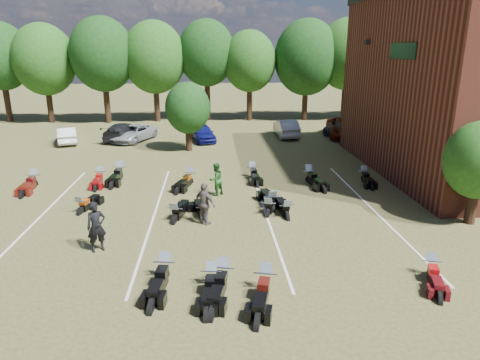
{
  "coord_description": "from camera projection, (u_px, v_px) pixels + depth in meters",
  "views": [
    {
      "loc": [
        -0.41,
        -15.16,
        7.09
      ],
      "look_at": [
        0.93,
        4.0,
        1.2
      ],
      "focal_mm": 32.0,
      "sensor_mm": 36.0,
      "label": 1
    }
  ],
  "objects": [
    {
      "name": "ground",
      "position": [
        223.0,
        240.0,
        16.57
      ],
      "size": [
        160.0,
        160.0,
        0.0
      ],
      "primitive_type": "plane",
      "color": "brown",
      "rests_on": "ground"
    },
    {
      "name": "car_1",
      "position": [
        67.0,
        135.0,
        33.49
      ],
      "size": [
        2.47,
        4.11,
        1.28
      ],
      "primitive_type": "imported",
      "rotation": [
        0.0,
        0.0,
        3.45
      ],
      "color": "silver",
      "rests_on": "ground"
    },
    {
      "name": "car_2",
      "position": [
        133.0,
        133.0,
        34.27
      ],
      "size": [
        3.82,
        5.13,
        1.3
      ],
      "primitive_type": "imported",
      "rotation": [
        0.0,
        0.0,
        -0.41
      ],
      "color": "gray",
      "rests_on": "ground"
    },
    {
      "name": "car_3",
      "position": [
        124.0,
        131.0,
        34.69
      ],
      "size": [
        3.15,
        5.14,
        1.39
      ],
      "primitive_type": "imported",
      "rotation": [
        0.0,
        0.0,
        2.87
      ],
      "color": "black",
      "rests_on": "ground"
    },
    {
      "name": "car_4",
      "position": [
        203.0,
        133.0,
        34.19
      ],
      "size": [
        2.36,
        4.11,
        1.32
      ],
      "primitive_type": "imported",
      "rotation": [
        0.0,
        0.0,
        0.22
      ],
      "color": "#0D105F",
      "rests_on": "ground"
    },
    {
      "name": "car_5",
      "position": [
        286.0,
        128.0,
        35.96
      ],
      "size": [
        1.67,
        4.48,
        1.46
      ],
      "primitive_type": "imported",
      "rotation": [
        0.0,
        0.0,
        3.17
      ],
      "color": "#9F9E9A",
      "rests_on": "ground"
    },
    {
      "name": "car_6",
      "position": [
        345.0,
        128.0,
        35.79
      ],
      "size": [
        3.51,
        6.04,
        1.58
      ],
      "primitive_type": "imported",
      "rotation": [
        0.0,
        0.0,
        -0.16
      ],
      "color": "#5F1905",
      "rests_on": "ground"
    },
    {
      "name": "car_7",
      "position": [
        345.0,
        131.0,
        34.84
      ],
      "size": [
        3.06,
        5.35,
        1.46
      ],
      "primitive_type": "imported",
      "rotation": [
        0.0,
        0.0,
        3.35
      ],
      "color": "#323337",
      "rests_on": "ground"
    },
    {
      "name": "person_black",
      "position": [
        96.0,
        227.0,
        15.45
      ],
      "size": [
        0.82,
        0.72,
        1.88
      ],
      "primitive_type": "imported",
      "rotation": [
        0.0,
        0.0,
        0.49
      ],
      "color": "black",
      "rests_on": "ground"
    },
    {
      "name": "person_green",
      "position": [
        216.0,
        179.0,
        21.45
      ],
      "size": [
        1.03,
        1.01,
        1.67
      ],
      "primitive_type": "imported",
      "rotation": [
        0.0,
        0.0,
        3.84
      ],
      "color": "#225921",
      "rests_on": "ground"
    },
    {
      "name": "person_grey",
      "position": [
        205.0,
        204.0,
        17.8
      ],
      "size": [
        1.1,
        1.05,
        1.84
      ],
      "primitive_type": "imported",
      "rotation": [
        0.0,
        0.0,
        2.42
      ],
      "color": "#564F4A",
      "rests_on": "ground"
    },
    {
      "name": "motorcycle_2",
      "position": [
        165.0,
        280.0,
        13.73
      ],
      "size": [
        1.04,
        2.4,
        1.29
      ],
      "primitive_type": null,
      "rotation": [
        0.0,
        0.0,
        -0.13
      ],
      "color": "black",
      "rests_on": "ground"
    },
    {
      "name": "motorcycle_3",
      "position": [
        223.0,
        286.0,
        13.39
      ],
      "size": [
        1.2,
        2.39,
        1.27
      ],
      "primitive_type": null,
      "rotation": [
        0.0,
        0.0,
        -0.22
      ],
      "color": "black",
      "rests_on": "ground"
    },
    {
      "name": "motorcycle_4",
      "position": [
        212.0,
        288.0,
        13.26
      ],
      "size": [
        0.89,
        2.18,
        1.18
      ],
      "primitive_type": null,
      "rotation": [
        0.0,
        0.0,
        -0.1
      ],
      "color": "black",
      "rests_on": "ground"
    },
    {
      "name": "motorcycle_5",
      "position": [
        265.0,
        292.0,
        13.03
      ],
      "size": [
        1.29,
        2.43,
        1.29
      ],
      "primitive_type": null,
      "rotation": [
        0.0,
        0.0,
        -0.25
      ],
      "color": "black",
      "rests_on": "ground"
    },
    {
      "name": "motorcycle_6",
      "position": [
        430.0,
        276.0,
        13.92
      ],
      "size": [
        1.22,
        2.11,
        1.12
      ],
      "primitive_type": null,
      "rotation": [
        0.0,
        0.0,
        -0.31
      ],
      "color": "#4E0B11",
      "rests_on": "ground"
    },
    {
      "name": "motorcycle_8",
      "position": [
        81.0,
        213.0,
        19.26
      ],
      "size": [
        1.22,
        2.21,
        1.17
      ],
      "primitive_type": null,
      "rotation": [
        0.0,
        0.0,
        2.86
      ],
      "color": "black",
      "rests_on": "ground"
    },
    {
      "name": "motorcycle_9",
      "position": [
        175.0,
        222.0,
        18.28
      ],
      "size": [
        1.27,
        2.4,
        1.28
      ],
      "primitive_type": null,
      "rotation": [
        0.0,
        0.0,
        2.89
      ],
      "color": "black",
      "rests_on": "ground"
    },
    {
      "name": "motorcycle_10",
      "position": [
        204.0,
        220.0,
        18.49
      ],
      "size": [
        1.16,
        2.29,
        1.22
      ],
      "primitive_type": null,
      "rotation": [
        0.0,
        0.0,
        3.36
      ],
      "color": "black",
      "rests_on": "ground"
    },
    {
      "name": "motorcycle_11",
      "position": [
        268.0,
        216.0,
        19.01
      ],
      "size": [
        1.31,
        2.3,
        1.22
      ],
      "primitive_type": null,
      "rotation": [
        0.0,
        0.0,
        2.84
      ],
      "color": "black",
      "rests_on": "ground"
    },
    {
      "name": "motorcycle_12",
      "position": [
        287.0,
        219.0,
        18.68
      ],
      "size": [
        0.89,
        2.28,
        1.24
      ],
      "primitive_type": null,
      "rotation": [
        0.0,
        0.0,
        3.22
      ],
      "color": "black",
      "rests_on": "ground"
    },
    {
      "name": "motorcycle_13",
      "position": [
        272.0,
        210.0,
        19.7
      ],
      "size": [
        1.04,
        2.48,
        1.34
      ],
      "primitive_type": null,
      "rotation": [
        0.0,
        0.0,
        3.26
      ],
      "color": "black",
      "rests_on": "ground"
    },
    {
      "name": "motorcycle_14",
      "position": [
        35.0,
        187.0,
        23.02
      ],
      "size": [
        0.84,
        2.43,
        1.34
      ],
      "primitive_type": null,
      "rotation": [
        0.0,
        0.0,
        0.03
      ],
      "color": "#4F100B",
      "rests_on": "ground"
    },
    {
      "name": "motorcycle_15",
      "position": [
        101.0,
        182.0,
        23.85
      ],
      "size": [
        0.83,
        2.23,
        1.22
      ],
      "primitive_type": null,
      "rotation": [
        0.0,
        0.0,
        0.06
      ],
      "color": "maroon",
      "rests_on": "ground"
    },
    {
      "name": "motorcycle_16",
      "position": [
        121.0,
        178.0,
        24.48
      ],
      "size": [
        0.94,
        2.55,
        1.4
      ],
      "primitive_type": null,
      "rotation": [
        0.0,
        0.0,
        -0.06
      ],
      "color": "black",
      "rests_on": "ground"
    },
    {
      "name": "motorcycle_17",
      "position": [
        190.0,
        184.0,
        23.47
      ],
      "size": [
        1.49,
        2.48,
        1.32
      ],
      "primitive_type": null,
      "rotation": [
        0.0,
        0.0,
        -0.34
      ],
      "color": "black",
      "rests_on": "ground"
    },
    {
      "name": "motorcycle_18",
      "position": [
        253.0,
        178.0,
        24.64
      ],
      "size": [
        0.85,
        2.34,
        1.29
      ],
      "primitive_type": null,
      "rotation": [
        0.0,
        0.0,
        0.05
      ],
      "color": "black",
      "rests_on": "ground"
    },
    {
      "name": "motorcycle_19",
      "position": [
        309.0,
        182.0,
        23.77
      ],
      "size": [
        1.24,
        2.57,
        1.37
      ],
      "primitive_type": null,
      "rotation": [
        0.0,
        0.0,
        0.19
      ],
      "color": "black",
      "rests_on": "ground"
    },
    {
      "name": "motorcycle_20",
      "position": [
        363.0,
        181.0,
        24.02
      ],
      "size": [
        0.84,
        2.2,
        1.2
      ],
      "primitive_type": null,
      "rotation": [
        0.0,
        0.0,
        -0.07
      ],
      "color": "black",
      "rests_on": "ground"
    },
    {
      "name": "tree_line",
      "position": [
        203.0,
        57.0,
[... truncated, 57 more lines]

